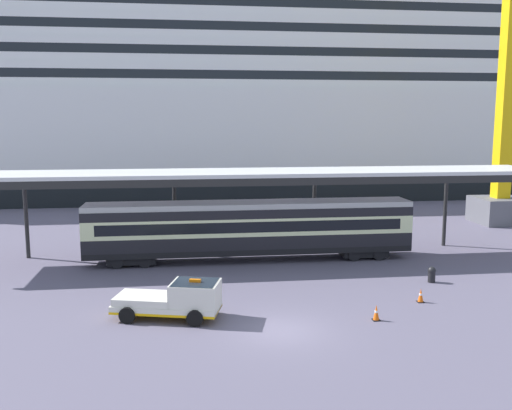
{
  "coord_description": "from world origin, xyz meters",
  "views": [
    {
      "loc": [
        -4.34,
        -24.71,
        9.73
      ],
      "look_at": [
        0.04,
        9.29,
        4.5
      ],
      "focal_mm": 39.66,
      "sensor_mm": 36.0,
      "label": 1
    }
  ],
  "objects_px": {
    "cruise_ship": "(286,107)",
    "traffic_cone_far": "(200,287)",
    "traffic_cone_near": "(376,313)",
    "traffic_cone_mid": "(421,295)",
    "quay_bollard": "(432,274)",
    "service_truck": "(177,299)",
    "train_carriage": "(250,228)"
  },
  "relations": [
    {
      "from": "cruise_ship",
      "to": "traffic_cone_far",
      "type": "xyz_separation_m",
      "value": [
        -12.84,
        -43.86,
        -10.96
      ]
    },
    {
      "from": "traffic_cone_near",
      "to": "traffic_cone_mid",
      "type": "bearing_deg",
      "value": 35.69
    },
    {
      "from": "quay_bollard",
      "to": "service_truck",
      "type": "bearing_deg",
      "value": -164.13
    },
    {
      "from": "cruise_ship",
      "to": "traffic_cone_far",
      "type": "height_order",
      "value": "cruise_ship"
    },
    {
      "from": "traffic_cone_far",
      "to": "quay_bollard",
      "type": "height_order",
      "value": "quay_bollard"
    },
    {
      "from": "service_truck",
      "to": "train_carriage",
      "type": "bearing_deg",
      "value": 65.87
    },
    {
      "from": "traffic_cone_mid",
      "to": "traffic_cone_far",
      "type": "distance_m",
      "value": 12.11
    },
    {
      "from": "train_carriage",
      "to": "traffic_cone_far",
      "type": "relative_size",
      "value": 33.61
    },
    {
      "from": "train_carriage",
      "to": "traffic_cone_mid",
      "type": "bearing_deg",
      "value": -51.75
    },
    {
      "from": "service_truck",
      "to": "traffic_cone_mid",
      "type": "xyz_separation_m",
      "value": [
        12.93,
        0.81,
        -0.62
      ]
    },
    {
      "from": "service_truck",
      "to": "traffic_cone_near",
      "type": "distance_m",
      "value": 9.78
    },
    {
      "from": "service_truck",
      "to": "quay_bollard",
      "type": "distance_m",
      "value": 15.74
    },
    {
      "from": "cruise_ship",
      "to": "service_truck",
      "type": "xyz_separation_m",
      "value": [
        -14.09,
        -47.88,
        -10.3
      ]
    },
    {
      "from": "train_carriage",
      "to": "traffic_cone_mid",
      "type": "height_order",
      "value": "train_carriage"
    },
    {
      "from": "train_carriage",
      "to": "service_truck",
      "type": "height_order",
      "value": "train_carriage"
    },
    {
      "from": "traffic_cone_mid",
      "to": "traffic_cone_near",
      "type": "bearing_deg",
      "value": -144.31
    },
    {
      "from": "traffic_cone_mid",
      "to": "cruise_ship",
      "type": "bearing_deg",
      "value": 88.59
    },
    {
      "from": "train_carriage",
      "to": "traffic_cone_near",
      "type": "xyz_separation_m",
      "value": [
        4.72,
        -12.53,
        -1.92
      ]
    },
    {
      "from": "train_carriage",
      "to": "quay_bollard",
      "type": "relative_size",
      "value": 23.2
    },
    {
      "from": "quay_bollard",
      "to": "traffic_cone_far",
      "type": "bearing_deg",
      "value": -178.82
    },
    {
      "from": "service_truck",
      "to": "traffic_cone_far",
      "type": "relative_size",
      "value": 8.36
    },
    {
      "from": "traffic_cone_far",
      "to": "traffic_cone_mid",
      "type": "bearing_deg",
      "value": -15.34
    },
    {
      "from": "cruise_ship",
      "to": "service_truck",
      "type": "relative_size",
      "value": 24.69
    },
    {
      "from": "train_carriage",
      "to": "quay_bollard",
      "type": "height_order",
      "value": "train_carriage"
    },
    {
      "from": "traffic_cone_near",
      "to": "quay_bollard",
      "type": "distance_m",
      "value": 8.03
    },
    {
      "from": "train_carriage",
      "to": "traffic_cone_far",
      "type": "distance_m",
      "value": 8.11
    },
    {
      "from": "traffic_cone_near",
      "to": "traffic_cone_far",
      "type": "distance_m",
      "value": 10.07
    },
    {
      "from": "traffic_cone_far",
      "to": "quay_bollard",
      "type": "bearing_deg",
      "value": 1.18
    },
    {
      "from": "traffic_cone_far",
      "to": "quay_bollard",
      "type": "distance_m",
      "value": 13.88
    },
    {
      "from": "train_carriage",
      "to": "traffic_cone_mid",
      "type": "relative_size",
      "value": 29.48
    },
    {
      "from": "traffic_cone_far",
      "to": "traffic_cone_near",
      "type": "bearing_deg",
      "value": -33.59
    },
    {
      "from": "train_carriage",
      "to": "traffic_cone_near",
      "type": "relative_size",
      "value": 28.44
    }
  ]
}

